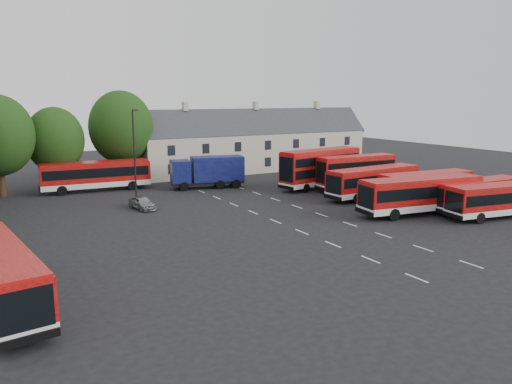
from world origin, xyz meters
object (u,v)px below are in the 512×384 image
bus_row_a (502,198)px  bus_dd_south (356,170)px  box_truck (208,170)px  silver_car (142,203)px  lamppost (135,155)px

bus_row_a → bus_dd_south: (-2.20, 17.03, 0.46)m
box_truck → silver_car: size_ratio=2.39×
silver_car → lamppost: (0.06, 1.99, 4.45)m
bus_row_a → lamppost: size_ratio=1.16×
lamppost → silver_car: bearing=-91.7°
silver_car → lamppost: size_ratio=0.39×
bus_row_a → bus_dd_south: bearing=106.6°
bus_row_a → box_truck: (-16.65, 26.74, 0.27)m
silver_car → lamppost: bearing=79.7°
silver_car → bus_row_a: bearing=-44.3°
bus_dd_south → bus_row_a: bearing=-79.3°
bus_dd_south → lamppost: lamppost is taller
bus_dd_south → box_truck: size_ratio=1.11×
box_truck → lamppost: bearing=-139.9°
lamppost → bus_row_a: bearing=-38.4°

